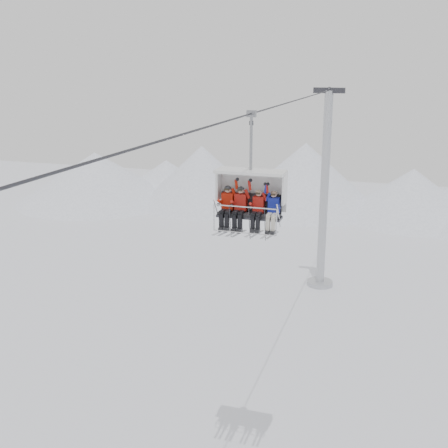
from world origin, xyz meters
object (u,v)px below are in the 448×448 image
(skier_far_left, at_px, (227,205))
(chairlift_carrier, at_px, (251,192))
(skier_center_right, at_px, (258,209))
(skier_center_left, at_px, (240,206))
(lift_tower_right, at_px, (324,205))
(skier_far_right, at_px, (273,210))

(skier_far_left, bearing_deg, chairlift_carrier, 21.47)
(skier_center_right, bearing_deg, skier_center_left, 179.08)
(lift_tower_right, height_order, skier_center_right, lift_tower_right)
(skier_center_left, bearing_deg, lift_tower_right, 89.07)
(skier_far_left, height_order, skier_center_left, same)
(lift_tower_right, relative_size, chairlift_carrier, 3.38)
(lift_tower_right, xyz_separation_m, skier_far_right, (0.84, -19.27, 4.39))
(skier_center_left, distance_m, skier_far_right, 1.15)
(chairlift_carrier, height_order, skier_center_right, chairlift_carrier)
(chairlift_carrier, bearing_deg, skier_center_left, -135.68)
(chairlift_carrier, distance_m, skier_center_right, 0.67)
(chairlift_carrier, bearing_deg, lift_tower_right, 90.00)
(skier_center_left, relative_size, skier_center_right, 1.00)
(skier_center_left, bearing_deg, chairlift_carrier, 44.32)
(lift_tower_right, height_order, chairlift_carrier, lift_tower_right)
(skier_far_right, bearing_deg, chairlift_carrier, 159.41)
(lift_tower_right, relative_size, skier_far_right, 7.99)
(skier_center_right, relative_size, skier_far_right, 1.00)
(skier_center_right, bearing_deg, skier_far_left, 179.47)
(lift_tower_right, distance_m, skier_center_right, 19.76)
(lift_tower_right, height_order, skier_far_right, lift_tower_right)
(skier_center_left, height_order, skier_far_right, skier_center_left)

